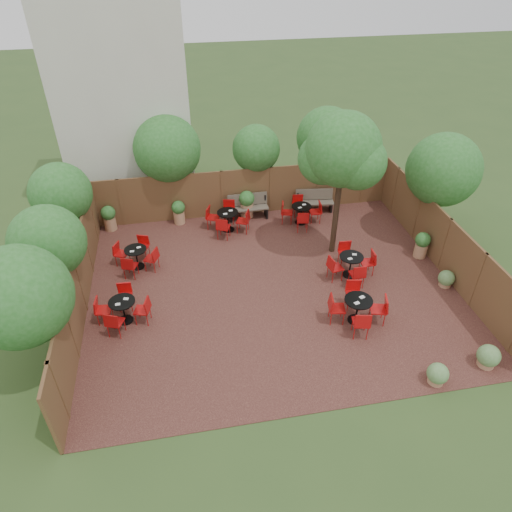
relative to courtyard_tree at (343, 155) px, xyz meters
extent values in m
plane|color=#354F23|center=(-2.61, -1.66, -3.82)|extent=(80.00, 80.00, 0.00)
cube|color=#3B1B18|center=(-2.61, -1.66, -3.81)|extent=(12.00, 10.00, 0.02)
cube|color=brown|center=(-2.61, 3.34, -2.82)|extent=(12.00, 0.08, 2.00)
cube|color=brown|center=(-8.61, -1.66, -2.82)|extent=(0.08, 10.00, 2.00)
cube|color=brown|center=(3.39, -1.66, -2.82)|extent=(0.08, 10.00, 2.00)
cube|color=beige|center=(-7.11, 6.34, 0.18)|extent=(5.00, 4.00, 8.00)
sphere|color=#256320|center=(-9.21, 1.34, -1.21)|extent=(2.05, 2.05, 2.05)
sphere|color=#256320|center=(-9.11, -1.66, -1.19)|extent=(2.12, 2.12, 2.12)
sphere|color=#256320|center=(-9.31, -4.16, -1.07)|extent=(2.51, 2.51, 2.51)
sphere|color=#256320|center=(-5.61, 4.04, -1.04)|extent=(2.61, 2.61, 2.61)
sphere|color=#256320|center=(-2.11, 3.94, -1.25)|extent=(1.91, 1.91, 1.91)
sphere|color=#256320|center=(0.89, 4.14, -1.07)|extent=(2.50, 2.50, 2.50)
sphere|color=#256320|center=(3.99, 0.34, -1.04)|extent=(2.62, 2.62, 2.62)
cylinder|color=black|center=(0.01, 0.01, -1.71)|extent=(0.23, 0.23, 4.18)
sphere|color=#256320|center=(0.01, 0.01, 0.17)|extent=(2.48, 2.48, 2.48)
sphere|color=#256320|center=(-0.49, 0.41, -0.29)|extent=(1.73, 1.73, 1.73)
sphere|color=#256320|center=(0.41, -0.39, -0.12)|extent=(1.81, 1.81, 1.81)
cube|color=brown|center=(-2.64, 2.89, -3.33)|extent=(1.65, 0.53, 0.05)
cube|color=brown|center=(-2.64, 3.10, -3.04)|extent=(1.64, 0.16, 0.49)
cube|color=black|center=(-3.38, 2.89, -3.58)|extent=(0.08, 0.49, 0.44)
cube|color=black|center=(-1.90, 2.89, -3.58)|extent=(0.08, 0.49, 0.44)
cube|color=brown|center=(0.18, 2.89, -3.36)|extent=(1.59, 0.66, 0.05)
cube|color=brown|center=(0.18, 3.09, -3.08)|extent=(1.55, 0.32, 0.47)
cube|color=black|center=(-0.52, 2.89, -3.60)|extent=(0.12, 0.47, 0.41)
cube|color=black|center=(0.89, 2.89, -3.60)|extent=(0.12, 0.47, 0.41)
cylinder|color=black|center=(-7.36, -2.42, -3.79)|extent=(0.46, 0.46, 0.03)
cylinder|color=black|center=(-7.36, -2.42, -3.42)|extent=(0.05, 0.05, 0.73)
cylinder|color=black|center=(-7.36, -2.42, -3.04)|extent=(0.79, 0.79, 0.03)
cube|color=white|center=(-7.24, -2.34, -3.02)|extent=(0.16, 0.13, 0.02)
cube|color=white|center=(-7.46, -2.55, -3.02)|extent=(0.16, 0.13, 0.02)
cylinder|color=black|center=(-0.45, -3.70, -3.78)|extent=(0.49, 0.49, 0.03)
cylinder|color=black|center=(-0.45, -3.70, -3.39)|extent=(0.06, 0.06, 0.78)
cylinder|color=black|center=(-0.45, -3.70, -2.99)|extent=(0.85, 0.85, 0.03)
cube|color=white|center=(-0.32, -3.61, -2.96)|extent=(0.17, 0.13, 0.02)
cube|color=white|center=(-0.56, -3.84, -2.96)|extent=(0.17, 0.13, 0.02)
cylinder|color=black|center=(-7.04, 0.30, -3.79)|extent=(0.45, 0.45, 0.03)
cylinder|color=black|center=(-7.04, 0.30, -3.43)|extent=(0.05, 0.05, 0.71)
cylinder|color=black|center=(-7.04, 0.30, -3.06)|extent=(0.77, 0.77, 0.03)
cube|color=white|center=(-6.92, 0.38, -3.04)|extent=(0.17, 0.15, 0.02)
cube|color=white|center=(-7.14, 0.18, -3.04)|extent=(0.17, 0.15, 0.02)
cylinder|color=black|center=(0.13, -1.51, -3.79)|extent=(0.47, 0.47, 0.03)
cylinder|color=black|center=(0.13, -1.51, -3.41)|extent=(0.05, 0.05, 0.74)
cylinder|color=black|center=(0.13, -1.51, -3.03)|extent=(0.81, 0.81, 0.03)
cube|color=white|center=(0.26, -1.43, -3.00)|extent=(0.16, 0.12, 0.02)
cube|color=white|center=(0.03, -1.64, -3.00)|extent=(0.16, 0.12, 0.02)
cylinder|color=black|center=(-0.62, 2.14, -3.79)|extent=(0.46, 0.46, 0.03)
cylinder|color=black|center=(-0.62, 2.14, -3.42)|extent=(0.05, 0.05, 0.73)
cylinder|color=black|center=(-0.62, 2.14, -3.04)|extent=(0.79, 0.79, 0.03)
cube|color=white|center=(-0.49, 2.22, -3.02)|extent=(0.16, 0.12, 0.02)
cube|color=white|center=(-0.72, 2.01, -3.02)|extent=(0.16, 0.12, 0.02)
cylinder|color=black|center=(-3.57, 2.14, -3.78)|extent=(0.48, 0.48, 0.03)
cylinder|color=black|center=(-3.57, 2.14, -3.40)|extent=(0.05, 0.05, 0.76)
cylinder|color=black|center=(-3.57, 2.14, -3.01)|extent=(0.83, 0.83, 0.03)
cube|color=white|center=(-3.44, 2.22, -2.98)|extent=(0.18, 0.15, 0.02)
cube|color=white|center=(-3.68, 2.01, -2.98)|extent=(0.18, 0.15, 0.02)
cylinder|color=#A87854|center=(-5.44, 3.04, -3.55)|extent=(0.45, 0.45, 0.51)
sphere|color=#256320|center=(-5.44, 3.04, -3.09)|extent=(0.53, 0.53, 0.53)
cylinder|color=#A87854|center=(-2.68, 3.04, -3.50)|extent=(0.52, 0.52, 0.60)
sphere|color=#256320|center=(-2.68, 3.04, -2.97)|extent=(0.63, 0.63, 0.63)
cylinder|color=#A87854|center=(-8.14, 3.04, -3.53)|extent=(0.47, 0.47, 0.54)
sphere|color=#256320|center=(-8.14, 3.04, -3.06)|extent=(0.56, 0.56, 0.56)
cylinder|color=#A87854|center=(3.04, -0.91, -3.54)|extent=(0.45, 0.45, 0.51)
sphere|color=#256320|center=(3.04, -0.91, -3.08)|extent=(0.54, 0.54, 0.54)
cylinder|color=#A87854|center=(2.44, -6.02, -3.70)|extent=(0.45, 0.45, 0.21)
sphere|color=#547E41|center=(2.44, -6.02, -3.44)|extent=(0.62, 0.62, 0.62)
cylinder|color=#A87854|center=(0.80, -6.31, -3.71)|extent=(0.41, 0.41, 0.19)
sphere|color=#547E41|center=(0.80, -6.31, -3.47)|extent=(0.56, 0.56, 0.56)
cylinder|color=#A87854|center=(3.09, -2.64, -3.71)|extent=(0.39, 0.39, 0.18)
sphere|color=#547E41|center=(3.09, -2.64, -3.49)|extent=(0.54, 0.54, 0.54)
camera|label=1|loc=(-5.34, -13.34, 6.06)|focal=32.54mm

